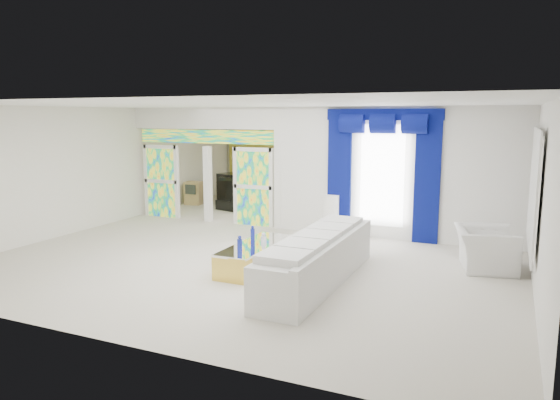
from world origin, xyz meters
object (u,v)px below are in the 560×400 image
at_px(white_sofa, 318,261).
at_px(grand_piano, 254,188).
at_px(console_table, 343,228).
at_px(armchair, 485,249).
at_px(coffee_table, 255,257).

height_order(white_sofa, grand_piano, grand_piano).
relative_size(white_sofa, console_table, 3.40).
xyz_separation_m(armchair, grand_piano, (-7.26, 4.95, 0.11)).
xyz_separation_m(coffee_table, console_table, (0.72, 3.18, -0.03)).
distance_m(white_sofa, console_table, 3.54).
height_order(coffee_table, grand_piano, grand_piano).
distance_m(white_sofa, coffee_table, 1.39).
xyz_separation_m(white_sofa, coffee_table, (-1.35, 0.30, -0.14)).
distance_m(white_sofa, armchair, 3.21).
distance_m(white_sofa, grand_piano, 8.37).
bearing_deg(console_table, white_sofa, -79.79).
bearing_deg(armchair, white_sofa, 115.98).
bearing_deg(coffee_table, console_table, 77.17).
bearing_deg(console_table, coffee_table, -102.83).
height_order(coffee_table, armchair, armchair).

